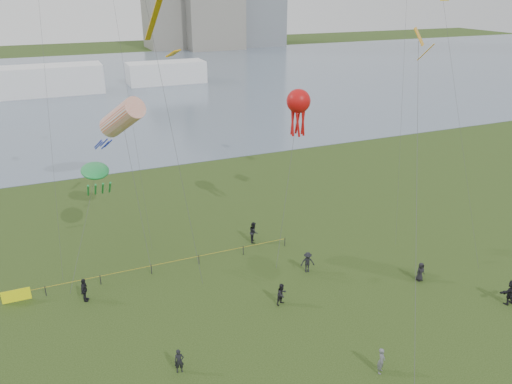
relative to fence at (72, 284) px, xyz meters
name	(u,v)px	position (x,y,z in m)	size (l,w,h in m)	color
ground_plane	(320,372)	(13.20, -15.03, -0.55)	(400.00, 400.00, 0.00)	#213510
lake	(105,86)	(13.20, 84.97, -0.53)	(400.00, 120.00, 0.08)	slate
building_low	(168,8)	(45.20, 152.97, 13.45)	(16.00, 18.00, 28.00)	slate
pavilion_left	(49,80)	(1.20, 79.97, 2.45)	(22.00, 8.00, 6.00)	white
pavilion_right	(166,73)	(27.20, 82.97, 1.95)	(18.00, 7.00, 5.00)	white
fence	(72,284)	(0.00, 0.00, 0.00)	(24.07, 0.07, 1.05)	black
kite_flyer	(381,361)	(16.56, -16.46, 0.31)	(0.63, 0.42, 1.74)	#5C5F64
spectator_a	(282,294)	(14.07, -7.84, 0.30)	(0.83, 0.65, 1.71)	black
spectator_b	(308,262)	(17.93, -4.61, 0.33)	(1.15, 0.66, 1.78)	black
spectator_c	(84,290)	(0.81, -1.82, 0.38)	(1.10, 0.46, 1.87)	black
spectator_d	(420,272)	(25.55, -9.20, 0.22)	(0.76, 0.50, 1.56)	black
spectator_e	(511,292)	(29.51, -14.27, 0.42)	(1.81, 0.58, 1.95)	black
spectator_f	(179,361)	(5.37, -11.71, 0.24)	(0.58, 0.38, 1.59)	black
spectator_g	(254,232)	(15.89, 1.89, 0.41)	(0.94, 0.73, 1.94)	black
kite_windsock	(122,118)	(5.58, 3.93, 11.53)	(4.25, 6.34, 14.00)	#3F3F42
kite_creature	(95,171)	(3.07, 4.30, 7.32)	(4.40, 6.75, 8.30)	#3F3F42
kite_octopus	(298,102)	(19.41, 0.72, 12.23)	(4.58, 4.82, 13.89)	#3F3F42
kite_delta	(419,54)	(25.26, -6.34, 16.62)	(9.13, 13.92, 18.91)	#3F3F42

